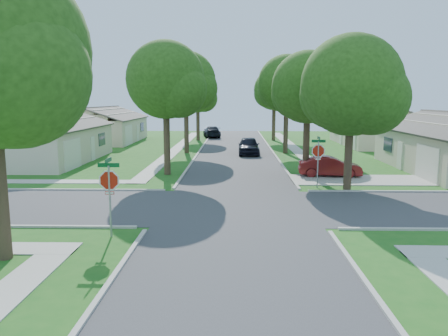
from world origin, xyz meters
name	(u,v)px	position (x,y,z in m)	size (l,w,h in m)	color
ground	(237,207)	(0.00, 0.00, 0.00)	(100.00, 100.00, 0.00)	#1C5B18
road_ns	(237,207)	(0.00, 0.00, 0.00)	(7.00, 100.00, 0.02)	#333335
sidewalk_ne	(293,147)	(6.10, 26.00, 0.02)	(1.20, 40.00, 0.04)	#9E9B91
sidewalk_nw	(179,147)	(-6.10, 26.00, 0.02)	(1.20, 40.00, 0.04)	#9E9B91
driveway	(361,180)	(7.90, 7.10, 0.03)	(8.80, 3.60, 0.05)	#9E9B91
stop_sign_sw	(109,184)	(-4.70, -4.70, 2.03)	(1.05, 0.80, 2.98)	gray
stop_sign_ne	(318,153)	(4.70, 4.70, 2.03)	(1.05, 0.80, 2.98)	gray
tree_e_near	(309,91)	(4.75, 9.01, 5.64)	(4.97, 4.80, 8.28)	#38281C
tree_e_mid	(287,86)	(4.76, 21.01, 6.25)	(5.59, 5.40, 9.21)	#38281C
tree_e_far	(275,92)	(4.75, 34.01, 5.98)	(5.17, 5.00, 8.72)	#38281C
tree_w_near	(167,84)	(-4.64, 9.01, 6.12)	(5.38, 5.20, 8.97)	#38281C
tree_w_mid	(186,84)	(-4.64, 21.01, 6.49)	(5.80, 5.60, 9.56)	#38281C
tree_w_far	(198,96)	(-4.65, 34.01, 5.51)	(4.76, 4.60, 8.04)	#38281C
tree_ne_corner	(352,90)	(6.36, 4.21, 5.59)	(5.80, 5.60, 8.66)	#38281C
house_ne_far	(378,131)	(15.99, 29.00, 1.52)	(8.42, 13.60, 4.23)	beige
house_nw_near	(41,143)	(-15.99, 15.00, 1.52)	(8.42, 13.60, 4.23)	beige
house_nw_far	(103,129)	(-15.99, 32.00, 1.52)	(8.42, 13.60, 4.23)	beige
car_driveway	(330,166)	(6.21, 8.44, 0.68)	(1.43, 4.10, 1.35)	maroon
car_curb_east	(249,146)	(1.20, 20.07, 0.81)	(1.91, 4.75, 1.62)	black
car_curb_west	(212,132)	(-3.20, 38.29, 0.75)	(2.09, 5.14, 1.49)	black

